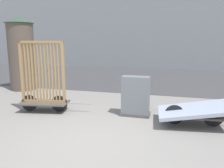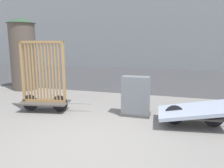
% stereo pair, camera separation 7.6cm
% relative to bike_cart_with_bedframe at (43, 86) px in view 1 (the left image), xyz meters
% --- Properties ---
extents(ground_plane, '(60.00, 60.00, 0.00)m').
position_rel_bike_cart_with_bedframe_xyz_m(ground_plane, '(2.02, -1.59, -0.74)').
color(ground_plane, gray).
extents(road_strip, '(56.00, 8.53, 0.01)m').
position_rel_bike_cart_with_bedframe_xyz_m(road_strip, '(2.02, 7.08, -0.73)').
color(road_strip, '#424244').
rests_on(road_strip, ground_plane).
extents(bike_cart_with_bedframe, '(2.09, 0.87, 2.00)m').
position_rel_bike_cart_with_bedframe_xyz_m(bike_cart_with_bedframe, '(0.00, 0.00, 0.00)').
color(bike_cart_with_bedframe, '#4C4742').
rests_on(bike_cart_with_bedframe, ground_plane).
extents(bike_cart_with_mattress, '(2.24, 1.20, 0.56)m').
position_rel_bike_cart_with_bedframe_xyz_m(bike_cart_with_mattress, '(4.04, -0.00, -0.39)').
color(bike_cart_with_mattress, '#4C4742').
rests_on(bike_cart_with_mattress, ground_plane).
extents(utility_cabinet, '(0.79, 0.42, 1.07)m').
position_rel_bike_cart_with_bedframe_xyz_m(utility_cabinet, '(2.58, 0.34, -0.25)').
color(utility_cabinet, '#4C4C4C').
rests_on(utility_cabinet, ground_plane).
extents(advertising_column, '(1.16, 1.16, 2.98)m').
position_rel_bike_cart_with_bedframe_xyz_m(advertising_column, '(-2.56, 2.46, 0.78)').
color(advertising_column, brown).
rests_on(advertising_column, ground_plane).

